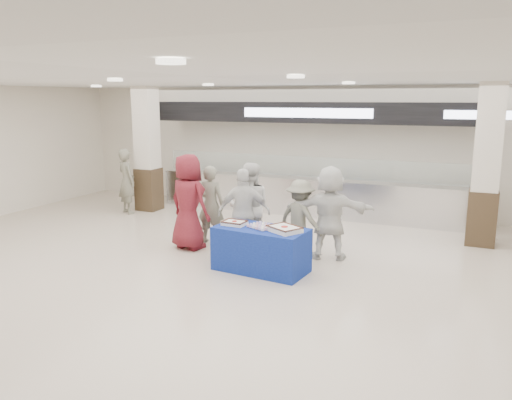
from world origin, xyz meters
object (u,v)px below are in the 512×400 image
at_px(sheet_cake_right, 284,229).
at_px(display_table, 261,249).
at_px(soldier_a, 211,205).
at_px(chef_tall, 249,207).
at_px(soldier_bg, 127,181).
at_px(chef_short, 244,213).
at_px(soldier_b, 300,218).
at_px(cupcake_tray, 261,226).
at_px(civilian_maroon, 188,202).
at_px(civilian_white, 330,213).
at_px(sheet_cake_left, 235,222).

bearing_deg(sheet_cake_right, display_table, 172.39).
distance_m(display_table, soldier_a, 2.00).
height_order(chef_tall, soldier_bg, chef_tall).
xyz_separation_m(sheet_cake_right, chef_short, (-1.06, 0.70, 0.02)).
height_order(sheet_cake_right, soldier_b, soldier_b).
bearing_deg(cupcake_tray, soldier_bg, 151.32).
relative_size(sheet_cake_right, soldier_b, 0.44).
xyz_separation_m(civilian_maroon, civilian_white, (2.67, 0.47, -0.06)).
xyz_separation_m(cupcake_tray, soldier_b, (0.33, 1.06, -0.06)).
bearing_deg(display_table, chef_short, 139.69).
xyz_separation_m(sheet_cake_left, civilian_white, (1.38, 1.10, 0.07)).
bearing_deg(cupcake_tray, civilian_white, 52.06).
bearing_deg(soldier_a, sheet_cake_left, 130.21).
xyz_separation_m(cupcake_tray, soldier_bg, (-4.85, 2.66, 0.05)).
relative_size(cupcake_tray, soldier_bg, 0.27).
bearing_deg(civilian_maroon, display_table, 174.97).
distance_m(soldier_b, soldier_bg, 5.42).
bearing_deg(chef_tall, soldier_b, 157.18).
xyz_separation_m(sheet_cake_right, civilian_white, (0.43, 1.17, 0.06)).
relative_size(display_table, sheet_cake_left, 3.91).
relative_size(display_table, soldier_a, 0.98).
distance_m(civilian_maroon, chef_short, 1.19).
distance_m(sheet_cake_right, civilian_white, 1.25).
bearing_deg(sheet_cake_right, civilian_white, 69.79).
bearing_deg(civilian_maroon, chef_short, -165.46).
xyz_separation_m(chef_short, soldier_bg, (-4.23, 2.02, 0.00)).
bearing_deg(soldier_bg, chef_tall, -174.67).
bearing_deg(sheet_cake_left, chef_tall, 100.35).
height_order(cupcake_tray, soldier_bg, soldier_bg).
bearing_deg(cupcake_tray, sheet_cake_right, -7.96).
relative_size(soldier_a, soldier_b, 1.11).
height_order(chef_tall, chef_short, chef_tall).
bearing_deg(civilian_white, civilian_maroon, -3.73).
xyz_separation_m(cupcake_tray, chef_tall, (-0.70, 1.04, 0.07)).
relative_size(civilian_maroon, soldier_bg, 1.12).
relative_size(sheet_cake_left, soldier_b, 0.28).
height_order(cupcake_tray, soldier_b, soldier_b).
height_order(sheet_cake_right, chef_short, chef_short).
bearing_deg(soldier_a, sheet_cake_right, 145.72).
xyz_separation_m(display_table, sheet_cake_right, (0.44, -0.06, 0.43)).
bearing_deg(sheet_cake_left, sheet_cake_right, -4.33).
bearing_deg(soldier_a, soldier_bg, -28.71).
height_order(sheet_cake_right, soldier_a, soldier_a).
height_order(civilian_maroon, soldier_a, civilian_maroon).
distance_m(display_table, chef_short, 0.99).
distance_m(soldier_b, civilian_white, 0.56).
relative_size(cupcake_tray, chef_tall, 0.26).
bearing_deg(soldier_a, civilian_maroon, 63.20).
bearing_deg(chef_short, sheet_cake_left, 77.63).
bearing_deg(chef_tall, cupcake_tray, 99.63).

